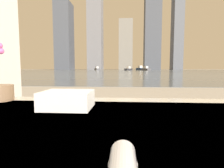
% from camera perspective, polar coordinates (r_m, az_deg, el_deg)
% --- Properties ---
extents(towel_stack, '(0.23, 0.18, 0.08)m').
position_cam_1_polar(towel_stack, '(0.84, -14.35, -4.97)').
color(towel_stack, white).
rests_on(towel_stack, bathtub).
extents(harbor_water, '(180.00, 110.00, 0.01)m').
position_cam_1_polar(harbor_water, '(61.97, 3.82, 4.41)').
color(harbor_water, slate).
rests_on(harbor_water, ground_plane).
extents(harbor_boat_0, '(3.39, 4.59, 1.65)m').
position_cam_1_polar(harbor_boat_0, '(68.17, 10.96, 4.88)').
color(harbor_boat_0, '#4C4C51').
rests_on(harbor_boat_0, harbor_water).
extents(harbor_boat_2, '(3.42, 4.18, 1.53)m').
position_cam_1_polar(harbor_boat_2, '(69.89, 5.41, 4.92)').
color(harbor_boat_2, '#2D2D33').
rests_on(harbor_boat_2, harbor_water).
extents(harbor_boat_3, '(3.63, 5.79, 2.05)m').
position_cam_1_polar(harbor_boat_3, '(81.89, 9.18, 5.03)').
color(harbor_boat_3, navy).
rests_on(harbor_boat_3, harbor_water).
extents(harbor_boat_4, '(3.07, 4.63, 1.64)m').
position_cam_1_polar(harbor_boat_4, '(79.80, -4.88, 4.98)').
color(harbor_boat_4, '#4C4C51').
rests_on(harbor_boat_4, harbor_water).
extents(skyline_tower_0, '(10.27, 12.41, 44.36)m').
position_cam_1_polar(skyline_tower_0, '(126.59, -15.33, 14.68)').
color(skyline_tower_0, '#4C515B').
rests_on(skyline_tower_0, ground_plane).
extents(skyline_tower_1, '(9.41, 12.44, 47.95)m').
position_cam_1_polar(skyline_tower_1, '(121.77, -5.45, 16.08)').
color(skyline_tower_1, slate).
rests_on(skyline_tower_1, ground_plane).
extents(skyline_tower_2, '(8.79, 12.47, 31.92)m').
position_cam_1_polar(skyline_tower_2, '(118.94, 4.46, 12.44)').
color(skyline_tower_2, gray).
rests_on(skyline_tower_2, ground_plane).
extents(skyline_tower_3, '(10.33, 8.74, 78.52)m').
position_cam_1_polar(skyline_tower_3, '(125.42, 13.18, 22.86)').
color(skyline_tower_3, '#4C515B').
rests_on(skyline_tower_3, ground_plane).
extents(skyline_tower_4, '(6.20, 8.79, 55.26)m').
position_cam_1_polar(skyline_tower_4, '(125.70, 20.56, 17.14)').
color(skyline_tower_4, slate).
rests_on(skyline_tower_4, ground_plane).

